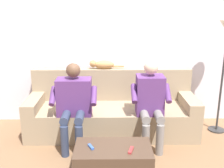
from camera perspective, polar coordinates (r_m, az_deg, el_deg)
name	(u,v)px	position (r m, az deg, el deg)	size (l,w,h in m)	color
ground_plane	(113,156)	(3.54, 0.12, -14.90)	(8.00, 8.00, 0.00)	#846042
back_wall	(112,37)	(4.24, -0.10, 9.88)	(5.25, 0.06, 2.72)	silver
couch	(112,112)	(4.08, -0.03, -5.80)	(2.42, 0.82, 0.89)	#9E896B
coffee_table	(113,161)	(3.12, 0.22, -15.88)	(0.84, 0.48, 0.35)	#4C3828
person_left_seated	(150,99)	(3.63, 8.05, -3.15)	(0.51, 0.56, 1.14)	#5B3370
person_right_seated	(74,101)	(3.61, -8.01, -3.48)	(0.61, 0.56, 1.11)	#5B3370
cat_on_backrest	(102,65)	(4.13, -2.03, 4.09)	(0.52, 0.13, 0.14)	#B7844C
remote_red	(131,150)	(2.96, 3.98, -13.67)	(0.13, 0.03, 0.02)	#B73333
remote_blue	(91,147)	(3.03, -4.47, -12.98)	(0.12, 0.03, 0.02)	#3860B7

